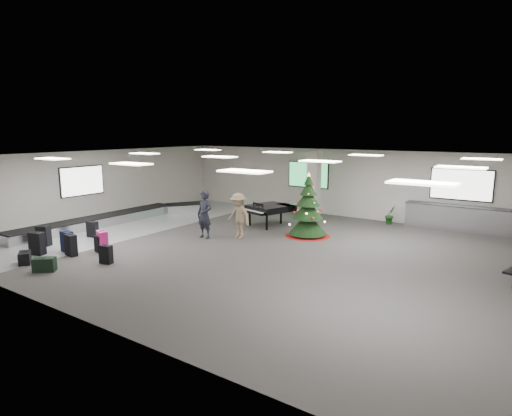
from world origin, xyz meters
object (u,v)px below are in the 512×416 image
Objects in this scene: pink_suitcase at (102,242)px; grand_piano at (269,209)px; traveler_a at (205,215)px; traveler_b at (239,216)px; potted_plant_left at (390,215)px; christmas_tree at (308,214)px; baggage_carousel at (118,218)px; service_counter at (457,218)px.

pink_suitcase is 0.35× the size of grand_piano.
grand_piano is 1.19× the size of traveler_a.
grand_piano reaches higher than pink_suitcase.
pink_suitcase is 4.97m from traveler_b.
traveler_a is 2.22× the size of potted_plant_left.
traveler_b is at bearing -138.47° from christmas_tree.
potted_plant_left reaches higher than baggage_carousel.
traveler_b is at bearing -138.58° from service_counter.
traveler_b is at bearing -124.90° from potted_plant_left.
traveler_b is (6.13, 0.81, 0.66)m from baggage_carousel.
traveler_a is (-3.10, -2.52, 0.05)m from christmas_tree.
traveler_a is at bearing -88.64° from grand_piano.
pink_suitcase is (-9.36, -10.09, -0.18)m from service_counter.
traveler_a is 1.05× the size of traveler_b.
traveler_b reaches higher than potted_plant_left.
grand_piano is at bearing -153.60° from service_counter.
grand_piano is 3.32m from traveler_a.
service_counter is 1.86× the size of grand_piano.
potted_plant_left is at bearing 63.30° from christmas_tree.
pink_suitcase is 0.43× the size of traveler_b.
service_counter reaches higher than grand_piano.
baggage_carousel is 5.54× the size of traveler_b.
baggage_carousel is 6.79m from grand_piano.
christmas_tree reaches higher than pink_suitcase.
christmas_tree reaches higher than service_counter.
service_counter is at bearing 41.68° from traveler_a.
grand_piano is at bearing 29.12° from baggage_carousel.
baggage_carousel is 14.50m from service_counter.
service_counter is at bearing 50.59° from traveler_b.
traveler_b reaches higher than grand_piano.
service_counter is 4.91× the size of potted_plant_left.
christmas_tree is 2.35m from grand_piano.
christmas_tree is 4.47m from potted_plant_left.
potted_plant_left is (5.10, 6.49, -0.50)m from traveler_a.
christmas_tree is (-4.68, -4.13, 0.32)m from service_counter.
grand_piano is (2.43, 6.65, 0.39)m from pink_suitcase.
service_counter is (12.84, 6.73, 0.33)m from baggage_carousel.
potted_plant_left is (10.16, 6.58, 0.20)m from baggage_carousel.
christmas_tree is at bearing 17.73° from baggage_carousel.
christmas_tree is at bearing 50.69° from traveler_b.
traveler_b is (0.22, -2.48, 0.12)m from grand_piano.
service_counter is 1.61× the size of christmas_tree.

